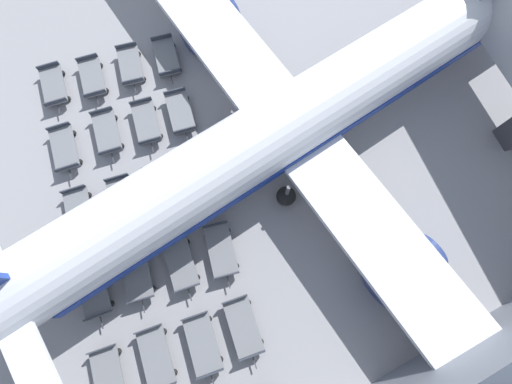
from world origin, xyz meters
TOP-DOWN VIEW (x-y plane):
  - airplane at (15.41, -5.64)m, footprint 39.23×43.14m
  - baggage_dolly_row_near_col_a at (4.51, -18.94)m, footprint 3.89×1.90m
  - baggage_dolly_row_near_col_b at (9.37, -19.70)m, footprint 3.89×1.90m
  - baggage_dolly_row_near_col_c at (13.94, -20.20)m, footprint 3.89×1.92m
  - baggage_dolly_row_near_col_d at (18.59, -20.88)m, footprint 3.89×1.88m
  - baggage_dolly_row_near_col_e at (23.30, -21.67)m, footprint 3.90×1.93m
  - baggage_dolly_row_mid_a_col_a at (5.08, -16.36)m, footprint 3.90×1.94m
  - baggage_dolly_row_mid_a_col_b at (9.52, -16.87)m, footprint 3.90×1.94m
  - baggage_dolly_row_mid_a_col_c at (14.42, -17.60)m, footprint 3.90×1.98m
  - baggage_dolly_row_mid_a_col_d at (18.88, -18.37)m, footprint 3.90×2.05m
  - baggage_dolly_row_mid_a_col_e at (23.49, -19.03)m, footprint 3.89×1.90m
  - baggage_dolly_row_mid_b_col_a at (5.35, -13.64)m, footprint 3.90×2.09m
  - baggage_dolly_row_mid_b_col_b at (10.01, -14.30)m, footprint 3.90×2.01m
  - baggage_dolly_row_mid_b_col_c at (14.74, -15.23)m, footprint 3.89×1.91m
  - baggage_dolly_row_mid_b_col_d at (19.47, -15.88)m, footprint 3.89×1.90m
  - baggage_dolly_row_mid_b_col_e at (24.03, -16.52)m, footprint 3.90×1.93m
  - baggage_dolly_row_far_col_a at (5.84, -11.13)m, footprint 3.90×2.07m
  - baggage_dolly_row_far_col_b at (10.34, -11.99)m, footprint 3.90×2.03m
  - baggage_dolly_row_far_col_c at (14.97, -12.58)m, footprint 3.90×2.05m
  - baggage_dolly_row_far_col_d at (19.88, -13.46)m, footprint 3.90×2.12m
  - baggage_dolly_row_far_col_e at (24.24, -14.15)m, footprint 3.89×1.92m
  - stand_guidance_stripe at (15.24, -14.72)m, footprint 4.96×36.50m

SIDE VIEW (x-z plane):
  - stand_guidance_stripe at x=15.24m, z-range 0.00..0.01m
  - baggage_dolly_row_near_col_a at x=4.51m, z-range 0.02..0.94m
  - baggage_dolly_row_near_col_b at x=9.37m, z-range 0.02..0.94m
  - baggage_dolly_row_near_col_c at x=13.94m, z-range 0.02..0.94m
  - baggage_dolly_row_near_col_d at x=18.59m, z-range 0.02..0.94m
  - baggage_dolly_row_near_col_e at x=23.30m, z-range 0.02..0.94m
  - baggage_dolly_row_mid_a_col_a at x=5.08m, z-range 0.02..0.94m
  - baggage_dolly_row_mid_a_col_b at x=9.52m, z-range 0.02..0.94m
  - baggage_dolly_row_mid_a_col_c at x=14.42m, z-range 0.02..0.94m
  - baggage_dolly_row_mid_a_col_d at x=18.88m, z-range 0.02..0.94m
  - baggage_dolly_row_mid_a_col_e at x=23.49m, z-range 0.02..0.94m
  - baggage_dolly_row_mid_b_col_a at x=5.35m, z-range 0.02..0.94m
  - baggage_dolly_row_mid_b_col_b at x=10.01m, z-range 0.02..0.94m
  - baggage_dolly_row_mid_b_col_c at x=14.74m, z-range 0.02..0.94m
  - baggage_dolly_row_mid_b_col_d at x=19.47m, z-range 0.02..0.94m
  - baggage_dolly_row_mid_b_col_e at x=24.03m, z-range 0.02..0.94m
  - baggage_dolly_row_far_col_a at x=5.84m, z-range 0.02..0.94m
  - baggage_dolly_row_far_col_b at x=10.34m, z-range 0.02..0.94m
  - baggage_dolly_row_far_col_c at x=14.97m, z-range 0.02..0.94m
  - baggage_dolly_row_far_col_d at x=19.88m, z-range 0.02..0.94m
  - baggage_dolly_row_far_col_e at x=24.24m, z-range 0.02..0.94m
  - airplane at x=15.41m, z-range -3.79..10.15m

